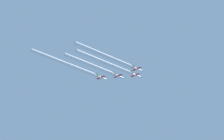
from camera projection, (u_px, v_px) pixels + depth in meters
name	position (u px, v px, depth m)	size (l,w,h in m)	color
jet_lead	(136.00, 75.00, 574.06)	(7.95, 11.58, 2.78)	silver
jet_left_wingman	(119.00, 76.00, 573.01)	(7.95, 11.58, 2.78)	silver
jet_right_wingman	(137.00, 69.00, 561.66)	(7.95, 11.58, 2.78)	silver
jet_outer_left	(102.00, 78.00, 573.21)	(7.95, 11.58, 2.78)	silver
smoke_trail_lead	(104.00, 62.00, 553.25)	(2.48, 53.39, 2.48)	white
smoke_trail_left_wingman	(90.00, 64.00, 554.18)	(2.48, 47.27, 2.48)	white
smoke_trail_right_wingman	(104.00, 55.00, 540.53)	(2.48, 54.37, 2.48)	white
smoke_trail_outer_left	(65.00, 63.00, 550.05)	(2.48, 60.61, 2.48)	white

